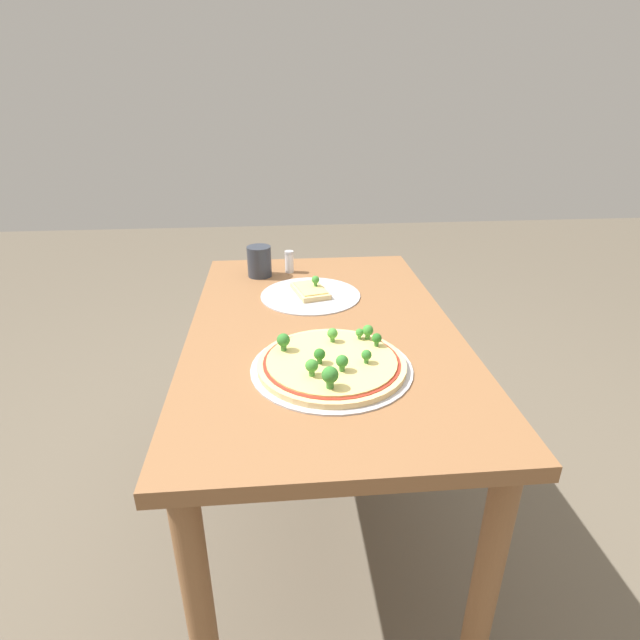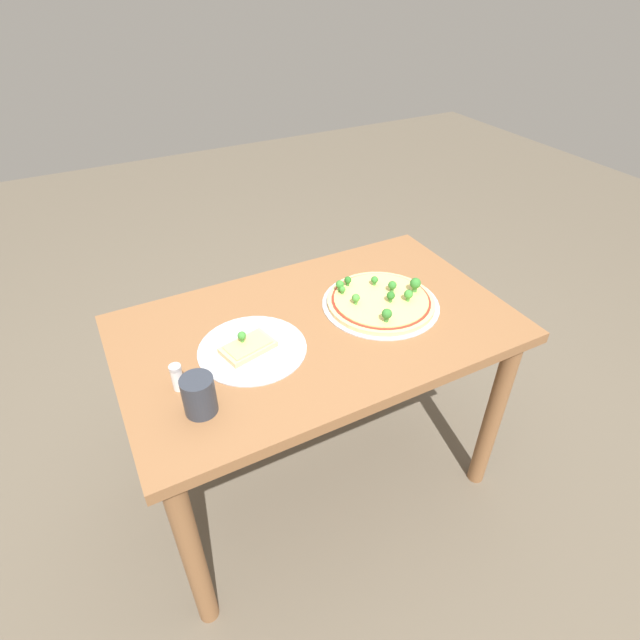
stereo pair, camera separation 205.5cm
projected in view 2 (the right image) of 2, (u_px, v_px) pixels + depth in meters
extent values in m
plane|color=brown|center=(318.00, 473.00, 1.97)|extent=(8.00, 8.00, 0.00)
cube|color=brown|center=(317.00, 329.00, 1.54)|extent=(1.19, 0.72, 0.04)
cylinder|color=brown|center=(192.00, 555.00, 1.34)|extent=(0.06, 0.06, 0.70)
cylinder|color=brown|center=(493.00, 415.00, 1.74)|extent=(0.06, 0.06, 0.70)
cylinder|color=brown|center=(144.00, 408.00, 1.77)|extent=(0.06, 0.06, 0.70)
cylinder|color=brown|center=(395.00, 323.00, 2.17)|extent=(0.06, 0.06, 0.70)
cylinder|color=#B7B7BC|center=(380.00, 303.00, 1.61)|extent=(0.38, 0.38, 0.00)
cylinder|color=#E5C17F|center=(380.00, 301.00, 1.61)|extent=(0.35, 0.35, 0.01)
cylinder|color=#A82D1E|center=(380.00, 299.00, 1.60)|extent=(0.32, 0.32, 0.00)
cylinder|color=#EACC75|center=(380.00, 298.00, 1.60)|extent=(0.30, 0.30, 0.00)
sphere|color=#286B23|center=(348.00, 280.00, 1.64)|extent=(0.02, 0.02, 0.02)
cylinder|color=#37742D|center=(348.00, 284.00, 1.65)|extent=(0.01, 0.01, 0.01)
sphere|color=#337A2D|center=(392.00, 285.00, 1.61)|extent=(0.03, 0.03, 0.03)
cylinder|color=#3F8136|center=(392.00, 290.00, 1.62)|extent=(0.01, 0.01, 0.01)
sphere|color=#337A2D|center=(387.00, 314.00, 1.48)|extent=(0.03, 0.03, 0.03)
cylinder|color=#3F8136|center=(386.00, 319.00, 1.49)|extent=(0.01, 0.01, 0.01)
sphere|color=#337A2D|center=(375.00, 280.00, 1.65)|extent=(0.02, 0.02, 0.02)
cylinder|color=#3F8136|center=(374.00, 284.00, 1.66)|extent=(0.01, 0.01, 0.01)
sphere|color=#337A2D|center=(415.00, 283.00, 1.61)|extent=(0.04, 0.04, 0.04)
cylinder|color=#3F8136|center=(415.00, 289.00, 1.62)|extent=(0.02, 0.02, 0.02)
sphere|color=#3D8933|center=(342.00, 289.00, 1.61)|extent=(0.02, 0.02, 0.02)
cylinder|color=#488E3A|center=(342.00, 293.00, 1.61)|extent=(0.01, 0.01, 0.01)
sphere|color=#286B23|center=(391.00, 296.00, 1.57)|extent=(0.03, 0.03, 0.03)
cylinder|color=#37742D|center=(390.00, 300.00, 1.58)|extent=(0.01, 0.01, 0.01)
sphere|color=#3D8933|center=(340.00, 284.00, 1.62)|extent=(0.03, 0.03, 0.03)
cylinder|color=#488E3A|center=(340.00, 289.00, 1.63)|extent=(0.01, 0.01, 0.01)
sphere|color=#3D8933|center=(408.00, 294.00, 1.57)|extent=(0.03, 0.03, 0.03)
cylinder|color=#488E3A|center=(408.00, 299.00, 1.58)|extent=(0.01, 0.01, 0.01)
sphere|color=#479338|center=(356.00, 298.00, 1.56)|extent=(0.03, 0.03, 0.03)
cylinder|color=#51973E|center=(356.00, 302.00, 1.57)|extent=(0.01, 0.01, 0.01)
cylinder|color=#B7B7BC|center=(252.00, 349.00, 1.43)|extent=(0.31, 0.31, 0.00)
cube|color=#E5C17F|center=(248.00, 347.00, 1.42)|extent=(0.17, 0.12, 0.02)
cube|color=#EACC75|center=(248.00, 345.00, 1.41)|extent=(0.14, 0.10, 0.00)
sphere|color=#3D8933|center=(242.00, 336.00, 1.40)|extent=(0.02, 0.02, 0.02)
cylinder|color=#488E3A|center=(243.00, 341.00, 1.41)|extent=(0.01, 0.01, 0.01)
cylinder|color=#2D333D|center=(199.00, 395.00, 1.21)|extent=(0.08, 0.08, 0.10)
cylinder|color=silver|center=(177.00, 379.00, 1.28)|extent=(0.03, 0.03, 0.07)
cylinder|color=#B2B2B7|center=(175.00, 368.00, 1.26)|extent=(0.03, 0.03, 0.01)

